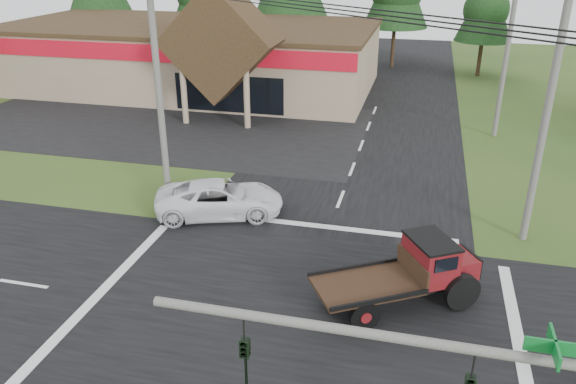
% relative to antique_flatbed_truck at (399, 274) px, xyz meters
% --- Properties ---
extents(ground, '(120.00, 120.00, 0.00)m').
position_rel_antique_flatbed_truck_xyz_m(ground, '(-3.19, -2.04, -1.18)').
color(ground, '#254418').
rests_on(ground, ground).
extents(road_ns, '(12.00, 120.00, 0.02)m').
position_rel_antique_flatbed_truck_xyz_m(road_ns, '(-3.19, -2.04, -1.17)').
color(road_ns, black).
rests_on(road_ns, ground).
extents(road_ew, '(120.00, 12.00, 0.02)m').
position_rel_antique_flatbed_truck_xyz_m(road_ew, '(-3.19, -2.04, -1.17)').
color(road_ew, black).
rests_on(road_ew, ground).
extents(parking_apron, '(28.00, 14.00, 0.02)m').
position_rel_antique_flatbed_truck_xyz_m(parking_apron, '(-17.19, 16.96, -1.16)').
color(parking_apron, black).
rests_on(parking_apron, ground).
extents(cvs_building, '(30.40, 18.20, 9.19)m').
position_rel_antique_flatbed_truck_xyz_m(cvs_building, '(-18.89, 27.53, 1.60)').
color(cvs_building, gray).
rests_on(cvs_building, ground).
extents(utility_pole_nw, '(2.00, 0.30, 10.50)m').
position_rel_antique_flatbed_truck_xyz_m(utility_pole_nw, '(-11.19, 5.96, 4.21)').
color(utility_pole_nw, '#595651').
rests_on(utility_pole_nw, ground).
extents(utility_pole_ne, '(2.00, 0.30, 11.50)m').
position_rel_antique_flatbed_truck_xyz_m(utility_pole_ne, '(4.81, 5.96, 4.71)').
color(utility_pole_ne, '#595651').
rests_on(utility_pole_ne, ground).
extents(utility_pole_n, '(2.00, 0.30, 11.20)m').
position_rel_antique_flatbed_truck_xyz_m(utility_pole_n, '(4.81, 19.96, 4.56)').
color(utility_pole_n, '#595651').
rests_on(utility_pole_n, ground).
extents(tree_row_e, '(5.04, 5.04, 9.09)m').
position_rel_antique_flatbed_truck_xyz_m(tree_row_e, '(4.81, 37.96, 4.85)').
color(tree_row_e, '#332316').
rests_on(tree_row_e, ground).
extents(antique_flatbed_truck, '(5.93, 4.76, 2.36)m').
position_rel_antique_flatbed_truck_xyz_m(antique_flatbed_truck, '(0.00, 0.00, 0.00)').
color(antique_flatbed_truck, '#590E0C').
rests_on(antique_flatbed_truck, ground).
extents(white_pickup, '(6.21, 4.31, 1.57)m').
position_rel_antique_flatbed_truck_xyz_m(white_pickup, '(-8.24, 5.07, -0.39)').
color(white_pickup, white).
rests_on(white_pickup, ground).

